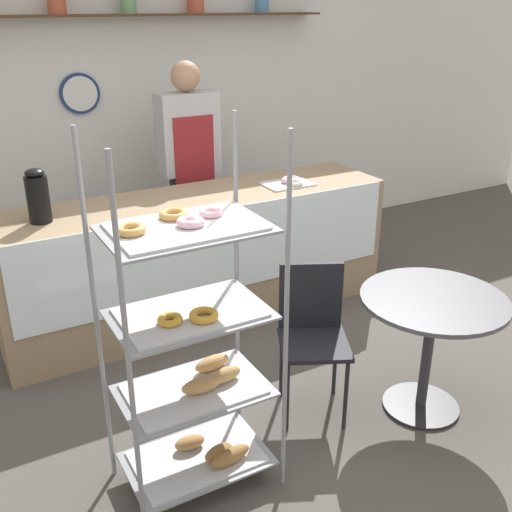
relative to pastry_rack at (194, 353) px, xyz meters
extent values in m
plane|color=#4C4742|center=(0.72, 0.25, -0.73)|extent=(14.00, 14.00, 0.00)
cube|color=white|center=(0.72, 2.91, 0.62)|extent=(10.00, 0.06, 2.70)
cube|color=#4C331E|center=(0.72, 2.76, 1.38)|extent=(3.48, 0.24, 0.02)
cylinder|color=#B24C33|center=(0.16, 2.76, 1.48)|extent=(0.14, 0.14, 0.18)
cylinder|color=#B24C33|center=(1.29, 2.76, 1.46)|extent=(0.14, 0.14, 0.14)
cylinder|color=#4C7FB2|center=(1.92, 2.76, 1.46)|extent=(0.12, 0.12, 0.15)
cylinder|color=navy|center=(0.28, 2.86, 0.79)|extent=(0.32, 0.03, 0.32)
cylinder|color=white|center=(0.28, 2.84, 0.79)|extent=(0.28, 0.00, 0.28)
cube|color=#937A5B|center=(0.72, 1.57, -0.26)|extent=(2.86, 0.67, 0.94)
cube|color=silver|center=(0.72, 1.23, -0.09)|extent=(2.74, 0.01, 0.60)
cylinder|color=gray|center=(-0.37, -0.23, 0.15)|extent=(0.02, 0.02, 1.76)
cylinder|color=gray|center=(0.35, -0.23, 0.15)|extent=(0.02, 0.02, 1.76)
cylinder|color=gray|center=(-0.37, 0.24, 0.15)|extent=(0.02, 0.02, 1.76)
cylinder|color=gray|center=(0.35, 0.24, 0.15)|extent=(0.02, 0.02, 1.76)
cube|color=gray|center=(-0.01, 0.00, -0.61)|extent=(0.69, 0.45, 0.01)
cube|color=silver|center=(-0.01, 0.00, -0.60)|extent=(0.61, 0.40, 0.01)
ellipsoid|color=olive|center=(0.08, -0.06, -0.56)|extent=(0.18, 0.12, 0.06)
ellipsoid|color=olive|center=(0.11, -0.12, -0.56)|extent=(0.23, 0.11, 0.07)
ellipsoid|color=#B27F47|center=(-0.02, 0.07, -0.56)|extent=(0.16, 0.09, 0.07)
cube|color=gray|center=(-0.01, 0.00, -0.21)|extent=(0.69, 0.45, 0.01)
cube|color=silver|center=(-0.01, 0.00, -0.20)|extent=(0.61, 0.40, 0.01)
ellipsoid|color=tan|center=(0.01, -0.04, -0.16)|extent=(0.19, 0.09, 0.07)
ellipsoid|color=tan|center=(0.14, -0.02, -0.15)|extent=(0.18, 0.09, 0.07)
ellipsoid|color=tan|center=(0.13, 0.10, -0.16)|extent=(0.20, 0.10, 0.07)
cube|color=gray|center=(-0.01, 0.00, 0.20)|extent=(0.69, 0.45, 0.01)
cube|color=silver|center=(-0.01, 0.00, 0.21)|extent=(0.61, 0.40, 0.01)
torus|color=gold|center=(0.02, -0.09, 0.23)|extent=(0.13, 0.13, 0.03)
torus|color=gold|center=(-0.13, -0.05, 0.23)|extent=(0.11, 0.11, 0.03)
cube|color=gray|center=(-0.01, 0.00, 0.60)|extent=(0.69, 0.45, 0.01)
cube|color=silver|center=(-0.01, 0.00, 0.62)|extent=(0.61, 0.40, 0.01)
torus|color=tan|center=(-0.24, 0.02, 0.64)|extent=(0.12, 0.12, 0.03)
torus|color=#EAB2C1|center=(0.01, -0.02, 0.64)|extent=(0.11, 0.11, 0.03)
torus|color=#EAB2C1|center=(0.13, 0.06, 0.64)|extent=(0.10, 0.10, 0.03)
torus|color=tan|center=(-0.02, 0.11, 0.64)|extent=(0.12, 0.12, 0.03)
torus|color=#EAB2C1|center=(0.00, -0.02, 0.64)|extent=(0.11, 0.11, 0.04)
cube|color=#282833|center=(0.93, 2.20, -0.27)|extent=(0.28, 0.19, 0.94)
cube|color=#B2B2B7|center=(0.93, 2.20, 0.52)|extent=(0.47, 0.22, 0.63)
cube|color=maroon|center=(0.93, 2.08, 0.41)|extent=(0.33, 0.01, 0.53)
sphere|color=tan|center=(0.93, 2.20, 0.96)|extent=(0.23, 0.23, 0.23)
cylinder|color=#262628|center=(1.37, -0.11, -0.72)|extent=(0.44, 0.44, 0.02)
cylinder|color=#333338|center=(1.37, -0.11, -0.37)|extent=(0.06, 0.06, 0.68)
cylinder|color=#4C4C51|center=(1.37, -0.11, -0.02)|extent=(0.80, 0.80, 0.02)
cylinder|color=black|center=(0.57, 0.09, -0.51)|extent=(0.02, 0.02, 0.44)
cylinder|color=black|center=(0.86, -0.05, -0.51)|extent=(0.02, 0.02, 0.44)
cylinder|color=black|center=(0.71, 0.39, -0.51)|extent=(0.02, 0.02, 0.44)
cylinder|color=black|center=(1.00, 0.24, -0.51)|extent=(0.02, 0.02, 0.44)
cube|color=black|center=(0.79, 0.17, -0.28)|extent=(0.51, 0.51, 0.03)
cube|color=black|center=(0.86, 0.33, -0.06)|extent=(0.34, 0.18, 0.40)
cylinder|color=black|center=(-0.35, 1.55, 0.35)|extent=(0.14, 0.14, 0.29)
ellipsoid|color=black|center=(-0.35, 1.55, 0.52)|extent=(0.12, 0.12, 0.05)
cube|color=silver|center=(1.43, 1.50, 0.21)|extent=(0.36, 0.26, 0.01)
torus|color=#EAB2C1|center=(1.45, 1.51, 0.24)|extent=(0.12, 0.12, 0.04)
torus|color=#EAB2C1|center=(1.49, 1.55, 0.23)|extent=(0.12, 0.12, 0.03)
torus|color=silver|center=(1.46, 1.44, 0.23)|extent=(0.12, 0.12, 0.03)
camera|label=1|loc=(-0.89, -2.18, 1.48)|focal=42.00mm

